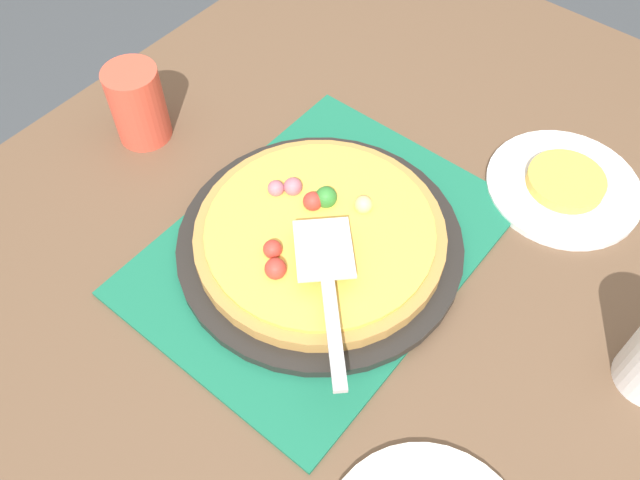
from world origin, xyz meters
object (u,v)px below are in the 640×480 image
(pizza_pan, at_px, (320,243))
(pizza_server, at_px, (328,282))
(served_slice_right, at_px, (566,181))
(pizza, at_px, (319,234))
(plate_far_right, at_px, (563,187))
(cup_far, at_px, (137,105))

(pizza_pan, xyz_separation_m, pizza_server, (0.07, 0.07, 0.06))
(served_slice_right, bearing_deg, pizza, -34.31)
(pizza_pan, bearing_deg, plate_far_right, 145.80)
(pizza, xyz_separation_m, plate_far_right, (-0.30, 0.21, -0.03))
(plate_far_right, xyz_separation_m, pizza_server, (0.37, -0.14, 0.07))
(pizza_pan, bearing_deg, pizza_server, 44.36)
(plate_far_right, height_order, cup_far, cup_far)
(pizza_pan, distance_m, pizza_server, 0.11)
(served_slice_right, relative_size, cup_far, 0.92)
(pizza_pan, height_order, pizza_server, pizza_server)
(pizza, distance_m, plate_far_right, 0.37)
(pizza_pan, distance_m, pizza, 0.02)
(pizza, bearing_deg, plate_far_right, 145.69)
(pizza, distance_m, served_slice_right, 0.37)
(served_slice_right, bearing_deg, cup_far, -61.13)
(cup_far, bearing_deg, pizza, 90.19)
(pizza_pan, relative_size, plate_far_right, 1.73)
(pizza, relative_size, served_slice_right, 3.00)
(served_slice_right, bearing_deg, pizza_server, -20.19)
(pizza_server, bearing_deg, pizza, -135.17)
(served_slice_right, bearing_deg, plate_far_right, 0.00)
(served_slice_right, bearing_deg, pizza_pan, -34.20)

